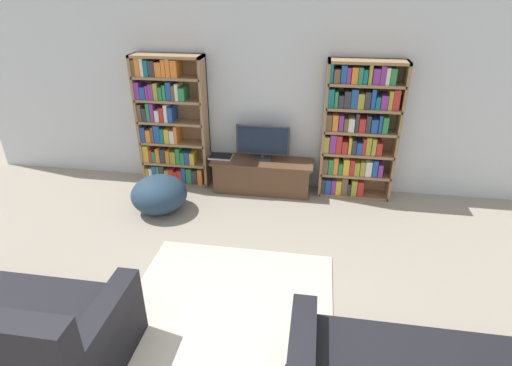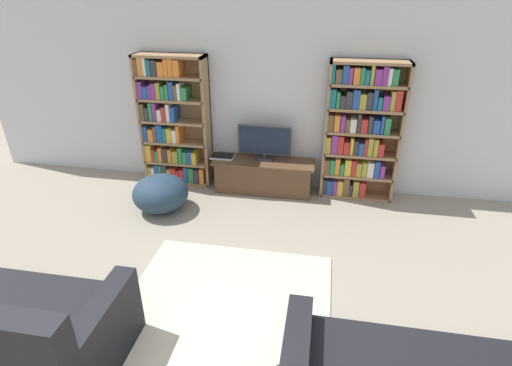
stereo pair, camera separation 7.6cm
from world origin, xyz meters
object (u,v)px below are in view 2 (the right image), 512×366
Objects in this scene: bookshelf_left at (172,123)px; tv_stand at (264,176)px; television at (265,142)px; beanbag_ottoman at (161,193)px; laptop at (223,156)px; bookshelf_right at (359,132)px.

tv_stand is (1.34, -0.10, -0.66)m from bookshelf_left.
beanbag_ottoman is (-1.23, -0.81, -0.49)m from television.
television is 2.27× the size of laptop.
bookshelf_left and bookshelf_right have the same top height.
bookshelf_left reaches higher than tv_stand.
tv_stand is 4.35× the size of laptop.
tv_stand is at bearing -4.14° from bookshelf_left.
tv_stand is at bearing -90.00° from television.
bookshelf_right is at bearing 19.07° from beanbag_ottoman.
bookshelf_left is 2.58m from bookshelf_right.
laptop is (-0.60, 0.03, 0.24)m from tv_stand.
laptop is at bearing -5.39° from bookshelf_left.
bookshelf_left reaches higher than beanbag_ottoman.
tv_stand is 1.45m from beanbag_ottoman.
bookshelf_right is 2.71m from beanbag_ottoman.
beanbag_ottoman is (0.10, -0.86, -0.66)m from bookshelf_left.
bookshelf_right is at bearing 2.11° from laptop.
bookshelf_right is 1.43m from tv_stand.
beanbag_ottoman reaches higher than tv_stand.
television is 0.65m from laptop.
tv_stand is at bearing -2.58° from laptop.
laptop reaches higher than beanbag_ottoman.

